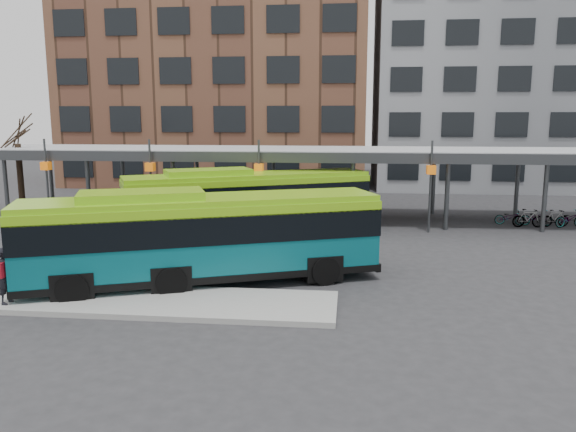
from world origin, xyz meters
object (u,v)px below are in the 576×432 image
object	(u,v)px
tree	(20,176)
bus_front	(202,235)
pedestrian	(5,275)
bus_rear	(248,200)

from	to	relation	value
tree	bus_front	world-z (taller)	tree
tree	pedestrian	distance (m)	18.37
bus_front	bus_rear	distance (m)	8.75
bus_rear	bus_front	bearing A→B (deg)	-117.32
bus_front	pedestrian	world-z (taller)	bus_front
bus_front	bus_rear	xyz separation A→B (m)	(0.08, 8.75, -0.02)
bus_front	tree	bearing A→B (deg)	117.71
tree	bus_rear	xyz separation A→B (m)	(14.67, -3.84, -0.64)
bus_front	pedestrian	bearing A→B (deg)	-170.42
bus_front	bus_rear	world-z (taller)	bus_front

